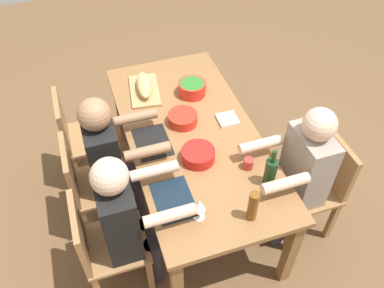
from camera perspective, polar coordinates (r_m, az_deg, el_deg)
ground_plane at (r=3.40m, az=-0.00°, el=-7.38°), size 8.00×8.00×0.00m
dining_table at (r=2.90m, az=-0.00°, el=0.38°), size 1.86×0.90×0.74m
chair_near_center at (r=2.96m, az=-14.36°, el=-5.37°), size 0.40×0.40×0.85m
diner_near_center at (r=2.80m, az=-11.48°, el=-1.76°), size 0.41×0.53×1.20m
chair_near_left at (r=3.31m, az=-15.62°, el=1.27°), size 0.40×0.40×0.85m
chair_near_right at (r=2.65m, az=-12.73°, el=-13.66°), size 0.40×0.40×0.85m
diner_near_right at (r=2.47m, az=-9.32°, el=-10.16°), size 0.41×0.53×1.20m
chair_far_right at (r=3.00m, az=17.36°, el=-5.28°), size 0.40×0.40×0.85m
diner_far_right at (r=2.76m, az=15.11°, el=-3.52°), size 0.41×0.53×1.20m
serving_bowl_salad at (r=2.63m, az=0.88°, el=-1.47°), size 0.22×0.22×0.08m
serving_bowl_pasta at (r=2.89m, az=-1.33°, el=3.71°), size 0.21×0.21×0.08m
serving_bowl_greens at (r=3.13m, az=0.01°, el=8.00°), size 0.21×0.21×0.10m
cutting_board at (r=3.20m, az=-6.75°, el=7.52°), size 0.43×0.27×0.02m
bread_loaf at (r=3.17m, az=-6.83°, el=8.29°), size 0.33×0.15×0.09m
wine_bottle at (r=2.50m, az=11.07°, el=-3.84°), size 0.08×0.08×0.29m
beer_bottle at (r=2.32m, az=8.62°, el=-8.70°), size 0.06×0.06×0.22m
wine_glass at (r=2.29m, az=1.02°, el=-8.71°), size 0.08×0.08×0.17m
placemat_near_center at (r=2.78m, az=-5.63°, el=0.28°), size 0.32×0.23×0.01m
placemat_near_right at (r=2.46m, az=-2.61°, el=-7.87°), size 0.32×0.23×0.01m
cup_far_right at (r=2.62m, az=7.99°, el=-2.77°), size 0.07×0.07×0.08m
napkin_stack at (r=2.94m, az=5.04°, el=3.51°), size 0.14×0.14×0.02m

